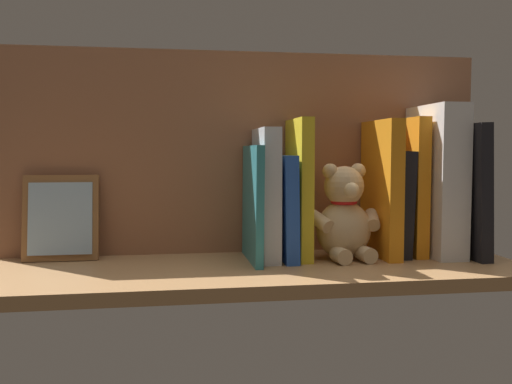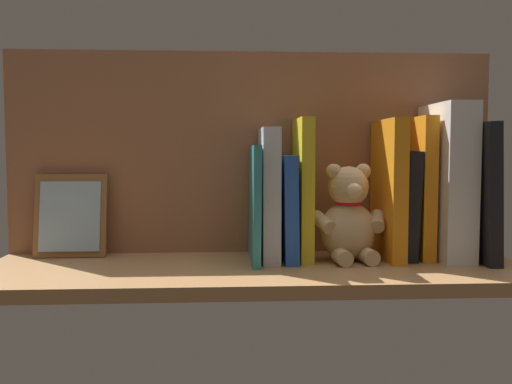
% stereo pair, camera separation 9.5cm
% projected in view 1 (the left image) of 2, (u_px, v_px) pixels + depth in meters
% --- Properties ---
extents(ground_plane, '(0.92, 0.31, 0.02)m').
position_uv_depth(ground_plane, '(256.00, 271.00, 0.96)').
color(ground_plane, '#A87A4C').
extents(shelf_back_panel, '(0.92, 0.02, 0.38)m').
position_uv_depth(shelf_back_panel, '(245.00, 153.00, 1.08)').
color(shelf_back_panel, '#9F6545').
rests_on(shelf_back_panel, ground_plane).
extents(book_0, '(0.03, 0.18, 0.24)m').
position_uv_depth(book_0, '(461.00, 190.00, 1.05)').
color(book_0, black).
rests_on(book_0, ground_plane).
extents(dictionary_thick_white, '(0.05, 0.16, 0.28)m').
position_uv_depth(dictionary_thick_white, '(436.00, 181.00, 1.05)').
color(dictionary_thick_white, silver).
rests_on(dictionary_thick_white, ground_plane).
extents(book_1, '(0.02, 0.13, 0.26)m').
position_uv_depth(book_1, '(409.00, 186.00, 1.06)').
color(book_1, orange).
rests_on(book_1, ground_plane).
extents(book_2, '(0.03, 0.13, 0.20)m').
position_uv_depth(book_2, '(394.00, 203.00, 1.05)').
color(book_2, black).
rests_on(book_2, ground_plane).
extents(book_3, '(0.03, 0.15, 0.25)m').
position_uv_depth(book_3, '(381.00, 189.00, 1.04)').
color(book_3, orange).
rests_on(book_3, ground_plane).
extents(teddy_bear, '(0.14, 0.12, 0.17)m').
position_uv_depth(teddy_bear, '(344.00, 217.00, 1.01)').
color(teddy_bear, '#D1B284').
rests_on(teddy_bear, ground_plane).
extents(book_4, '(0.02, 0.13, 0.25)m').
position_uv_depth(book_4, '(299.00, 189.00, 1.02)').
color(book_4, yellow).
rests_on(book_4, ground_plane).
extents(book_5, '(0.03, 0.15, 0.19)m').
position_uv_depth(book_5, '(284.00, 207.00, 1.01)').
color(book_5, blue).
rests_on(book_5, ground_plane).
extents(book_6, '(0.03, 0.14, 0.24)m').
position_uv_depth(book_6, '(266.00, 194.00, 1.01)').
color(book_6, silver).
rests_on(book_6, ground_plane).
extents(book_7, '(0.02, 0.17, 0.20)m').
position_uv_depth(book_7, '(252.00, 203.00, 0.99)').
color(book_7, teal).
rests_on(book_7, ground_plane).
extents(picture_frame_leaning, '(0.13, 0.04, 0.15)m').
position_uv_depth(picture_frame_leaning, '(61.00, 218.00, 1.00)').
color(picture_frame_leaning, brown).
rests_on(picture_frame_leaning, ground_plane).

